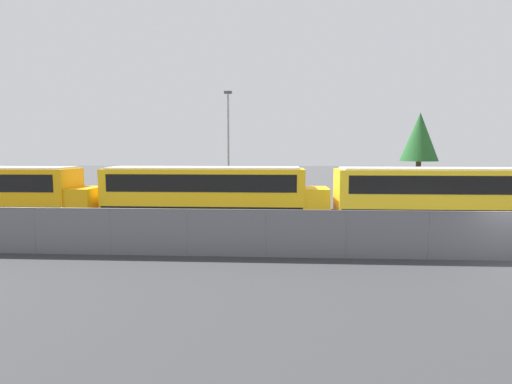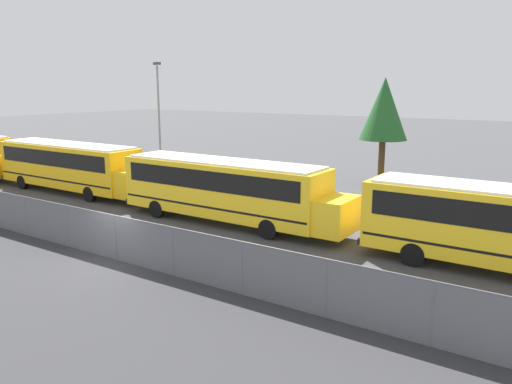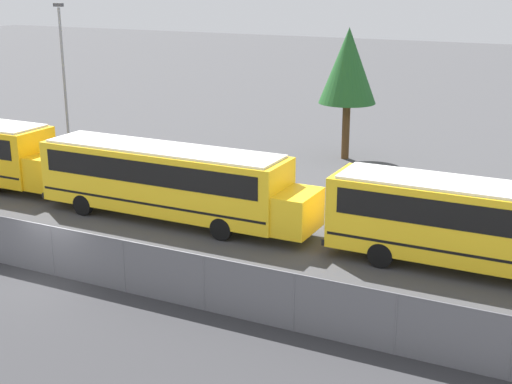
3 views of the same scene
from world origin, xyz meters
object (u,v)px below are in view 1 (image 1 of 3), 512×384
Objects in this scene: school_bus_3 at (447,192)px; light_pole at (228,143)px; school_bus_2 at (209,190)px; tree_0 at (420,137)px.

school_bus_3 is 15.82m from light_pole.
light_pole is at bearing 146.41° from school_bus_3.
school_bus_2 is 1.71× the size of tree_0.
light_pole is at bearing 89.52° from school_bus_2.
light_pole is 1.16× the size of tree_0.
light_pole reaches higher than tree_0.
tree_0 is (16.10, 5.10, 0.59)m from light_pole.
school_bus_3 is 14.47m from tree_0.
light_pole reaches higher than school_bus_2.
school_bus_3 is at bearing -102.86° from tree_0.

